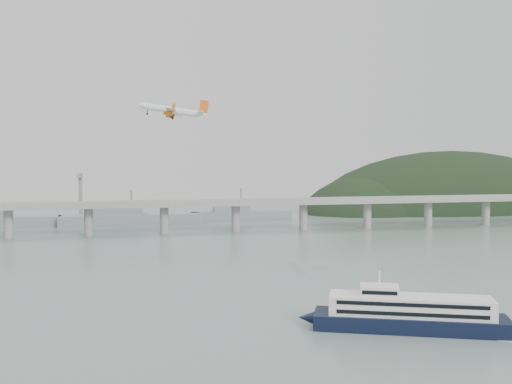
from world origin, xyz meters
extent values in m
plane|color=slate|center=(0.00, 0.00, 0.00)|extent=(900.00, 900.00, 0.00)
cube|color=gray|center=(0.00, 200.00, 20.00)|extent=(800.00, 22.00, 2.20)
cube|color=gray|center=(0.00, 189.50, 22.00)|extent=(800.00, 0.60, 1.80)
cube|color=gray|center=(0.00, 210.50, 22.00)|extent=(800.00, 0.60, 1.80)
cylinder|color=gray|center=(-130.00, 200.00, 9.50)|extent=(6.00, 6.00, 21.00)
cylinder|color=gray|center=(-80.00, 200.00, 9.50)|extent=(6.00, 6.00, 21.00)
cylinder|color=gray|center=(-30.00, 200.00, 9.50)|extent=(6.00, 6.00, 21.00)
cylinder|color=gray|center=(20.00, 200.00, 9.50)|extent=(6.00, 6.00, 21.00)
cylinder|color=gray|center=(70.00, 200.00, 9.50)|extent=(6.00, 6.00, 21.00)
cylinder|color=gray|center=(120.00, 200.00, 9.50)|extent=(6.00, 6.00, 21.00)
cylinder|color=gray|center=(170.00, 200.00, 9.50)|extent=(6.00, 6.00, 21.00)
cylinder|color=gray|center=(220.00, 200.00, 9.50)|extent=(6.00, 6.00, 21.00)
ellipsoid|color=black|center=(270.00, 330.00, -18.00)|extent=(320.00, 150.00, 156.00)
ellipsoid|color=black|center=(175.00, 320.00, -12.00)|extent=(140.00, 110.00, 96.00)
cube|color=slate|center=(-50.00, 265.00, 4.00)|extent=(110.55, 21.43, 8.00)
cube|color=slate|center=(-61.00, 265.00, 12.00)|extent=(39.01, 16.73, 8.00)
cylinder|color=slate|center=(-50.00, 265.00, 20.00)|extent=(1.60, 1.60, 14.00)
cube|color=slate|center=(40.00, 275.00, 4.00)|extent=(85.00, 13.60, 8.00)
cube|color=slate|center=(31.50, 275.00, 12.00)|extent=(29.75, 11.90, 8.00)
cylinder|color=slate|center=(40.00, 275.00, 20.00)|extent=(1.60, 1.60, 14.00)
cube|color=slate|center=(-90.00, 300.00, 20.00)|extent=(3.00, 3.00, 40.00)
cube|color=slate|center=(-90.00, 290.00, 38.00)|extent=(3.00, 28.00, 3.00)
cube|color=black|center=(21.83, -51.20, 2.27)|extent=(57.51, 35.10, 4.54)
cone|color=black|center=(-6.30, -39.00, 2.27)|extent=(7.02, 6.43, 4.54)
cube|color=silver|center=(21.83, -51.20, 7.38)|extent=(48.27, 29.40, 5.68)
cube|color=black|center=(19.55, -56.46, 8.86)|extent=(39.66, 17.34, 1.14)
cube|color=black|center=(19.55, -56.46, 6.13)|extent=(39.66, 17.34, 1.14)
cube|color=black|center=(24.11, -45.94, 8.86)|extent=(39.66, 17.34, 1.14)
cube|color=black|center=(24.11, -45.94, 6.13)|extent=(39.66, 17.34, 1.14)
cube|color=silver|center=(13.50, -47.58, 11.70)|extent=(13.58, 11.81, 2.95)
cube|color=black|center=(11.89, -51.28, 11.70)|extent=(9.43, 4.19, 1.14)
cylinder|color=silver|center=(13.50, -47.58, 15.33)|extent=(0.75, 0.75, 4.54)
cylinder|color=white|center=(-35.64, 85.06, 75.19)|extent=(26.61, 9.99, 7.42)
cone|color=white|center=(-50.25, 88.06, 77.51)|extent=(4.97, 4.33, 3.96)
cone|color=white|center=(-20.50, 81.97, 73.27)|extent=(5.63, 4.16, 4.10)
cube|color=white|center=(-34.88, 84.85, 74.12)|extent=(10.81, 32.36, 2.71)
cube|color=white|center=(-21.31, 82.17, 74.07)|extent=(5.15, 11.69, 1.28)
cube|color=orange|center=(-19.90, 82.05, 77.00)|extent=(5.16, 1.29, 6.72)
cylinder|color=orange|center=(-35.46, 90.19, 72.76)|extent=(4.66, 3.16, 2.77)
cylinder|color=black|center=(-37.38, 90.58, 73.07)|extent=(1.10, 2.23, 2.20)
cube|color=white|center=(-35.31, 90.20, 73.69)|extent=(2.51, 0.72, 1.49)
cylinder|color=orange|center=(-37.46, 80.02, 73.30)|extent=(4.66, 3.16, 2.77)
cylinder|color=black|center=(-39.38, 80.42, 73.60)|extent=(1.10, 2.23, 2.20)
cube|color=white|center=(-37.31, 80.04, 74.23)|extent=(2.51, 0.72, 1.49)
cylinder|color=black|center=(-34.68, 87.22, 72.32)|extent=(0.76, 0.45, 2.30)
cylinder|color=black|center=(-34.85, 87.20, 71.29)|extent=(1.24, 0.60, 1.20)
cylinder|color=black|center=(-35.63, 82.41, 72.57)|extent=(0.76, 0.45, 2.30)
cylinder|color=black|center=(-35.79, 82.39, 71.55)|extent=(1.24, 0.60, 1.20)
cylinder|color=black|center=(-47.02, 87.25, 74.32)|extent=(0.76, 0.45, 2.30)
cylinder|color=black|center=(-47.19, 87.23, 73.30)|extent=(1.24, 0.60, 1.20)
cube|color=orange|center=(-29.78, 100.20, 74.12)|extent=(1.86, 0.53, 2.47)
cube|color=orange|center=(-35.97, 68.79, 75.77)|extent=(1.86, 0.53, 2.47)
camera|label=1|loc=(-63.97, -211.75, 50.78)|focal=42.00mm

